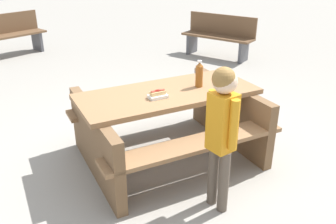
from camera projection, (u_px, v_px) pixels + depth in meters
name	position (u px, v px, depth m)	size (l,w,h in m)	color
ground_plane	(168.00, 156.00, 3.88)	(30.00, 30.00, 0.00)	gray
picnic_table	(168.00, 119.00, 3.70)	(2.06, 1.76, 0.75)	olive
soda_bottle	(199.00, 75.00, 3.65)	(0.08, 0.08, 0.28)	brown
hotdog_tray	(158.00, 95.00, 3.41)	(0.20, 0.14, 0.08)	white
child_in_coat	(222.00, 123.00, 2.80)	(0.20, 0.31, 1.26)	brown
park_bench_near	(219.00, 35.00, 7.34)	(0.77, 1.55, 0.85)	brown
park_bench_mid	(8.00, 34.00, 7.42)	(1.55, 0.65, 0.85)	brown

